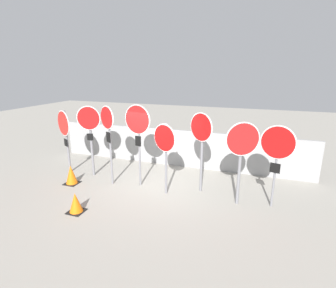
# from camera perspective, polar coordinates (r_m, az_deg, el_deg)

# --- Properties ---
(ground_plane) EXTENTS (40.00, 40.00, 0.00)m
(ground_plane) POSITION_cam_1_polar(r_m,az_deg,el_deg) (8.85, -2.66, -9.37)
(ground_plane) COLOR gray
(fence_back) EXTENTS (10.35, 0.12, 1.48)m
(fence_back) POSITION_cam_1_polar(r_m,az_deg,el_deg) (10.54, 1.83, -0.85)
(fence_back) COLOR gray
(fence_back) RESTS_ON ground
(stop_sign_0) EXTENTS (0.84, 0.45, 2.37)m
(stop_sign_0) POSITION_cam_1_polar(r_m,az_deg,el_deg) (10.29, -21.62, 3.05)
(stop_sign_0) COLOR slate
(stop_sign_0) RESTS_ON ground
(stop_sign_1) EXTENTS (0.84, 0.24, 2.58)m
(stop_sign_1) POSITION_cam_1_polar(r_m,az_deg,el_deg) (9.63, -16.70, 3.37)
(stop_sign_1) COLOR slate
(stop_sign_1) RESTS_ON ground
(stop_sign_2) EXTENTS (0.68, 0.38, 2.68)m
(stop_sign_2) POSITION_cam_1_polar(r_m,az_deg,el_deg) (8.68, -12.93, 3.44)
(stop_sign_2) COLOR slate
(stop_sign_2) RESTS_ON ground
(stop_sign_3) EXTENTS (0.94, 0.20, 2.74)m
(stop_sign_3) POSITION_cam_1_polar(r_m,az_deg,el_deg) (8.37, -6.60, 3.80)
(stop_sign_3) COLOR slate
(stop_sign_3) RESTS_ON ground
(stop_sign_4) EXTENTS (0.80, 0.36, 2.25)m
(stop_sign_4) POSITION_cam_1_polar(r_m,az_deg,el_deg) (7.83, -0.69, -0.02)
(stop_sign_4) COLOR slate
(stop_sign_4) RESTS_ON ground
(stop_sign_5) EXTENTS (0.77, 0.49, 2.56)m
(stop_sign_5) POSITION_cam_1_polar(r_m,az_deg,el_deg) (8.01, 7.26, 1.76)
(stop_sign_5) COLOR slate
(stop_sign_5) RESTS_ON ground
(stop_sign_6) EXTENTS (0.88, 0.41, 2.44)m
(stop_sign_6) POSITION_cam_1_polar(r_m,az_deg,el_deg) (7.44, 15.77, -0.75)
(stop_sign_6) COLOR slate
(stop_sign_6) RESTS_ON ground
(stop_sign_7) EXTENTS (0.90, 0.29, 2.38)m
(stop_sign_7) POSITION_cam_1_polar(r_m,az_deg,el_deg) (7.59, 22.71, -0.85)
(stop_sign_7) COLOR slate
(stop_sign_7) RESTS_ON ground
(traffic_cone_0) EXTENTS (0.46, 0.46, 0.66)m
(traffic_cone_0) POSITION_cam_1_polar(r_m,az_deg,el_deg) (9.58, -20.32, -6.28)
(traffic_cone_0) COLOR black
(traffic_cone_0) RESTS_ON ground
(traffic_cone_1) EXTENTS (0.44, 0.44, 0.56)m
(traffic_cone_1) POSITION_cam_1_polar(r_m,az_deg,el_deg) (7.75, -19.47, -11.96)
(traffic_cone_1) COLOR black
(traffic_cone_1) RESTS_ON ground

